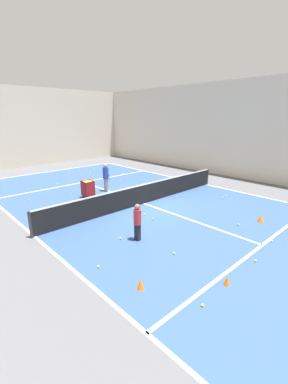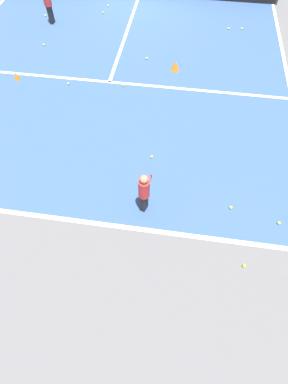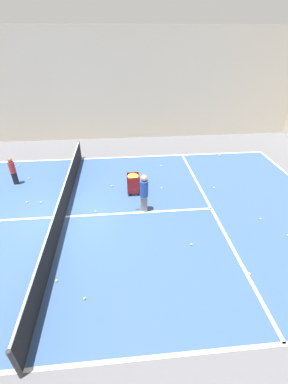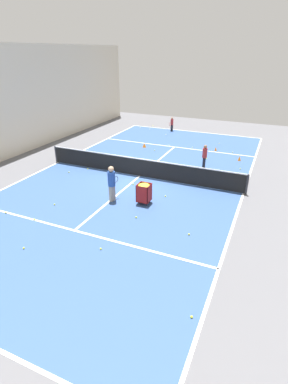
% 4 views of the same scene
% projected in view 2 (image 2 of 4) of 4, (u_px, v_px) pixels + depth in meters
% --- Properties ---
extents(line_baseline_near, '(10.73, 0.10, 0.00)m').
position_uv_depth(line_baseline_near, '(63.00, 219.00, 6.38)').
color(line_baseline_near, white).
rests_on(line_baseline_near, ground).
extents(line_sideline_right, '(0.10, 21.24, 0.00)m').
position_uv_depth(line_sideline_right, '(273.00, 4.00, 11.86)').
color(line_sideline_right, white).
rests_on(line_sideline_right, ground).
extents(line_service_near, '(10.73, 0.10, 0.00)m').
position_uv_depth(line_service_near, '(110.00, 82.00, 9.05)').
color(line_service_near, white).
rests_on(line_service_near, ground).
extents(player_near_baseline, '(0.29, 0.58, 1.15)m').
position_uv_depth(player_near_baseline, '(144.00, 191.00, 6.00)').
color(player_near_baseline, black).
rests_on(player_near_baseline, ground).
extents(child_midcourt, '(0.27, 0.27, 1.33)m').
position_uv_depth(child_midcourt, '(47.00, 0.00, 10.40)').
color(child_midcourt, black).
rests_on(child_midcourt, ground).
extents(training_cone_0, '(0.17, 0.17, 0.27)m').
position_uv_depth(training_cone_0, '(16.00, 76.00, 9.01)').
color(training_cone_0, orange).
rests_on(training_cone_0, ground).
extents(training_cone_1, '(0.25, 0.25, 0.31)m').
position_uv_depth(training_cone_1, '(175.00, 65.00, 9.26)').
color(training_cone_1, orange).
rests_on(training_cone_1, ground).
extents(tennis_ball_0, '(0.07, 0.07, 0.07)m').
position_uv_depth(tennis_ball_0, '(103.00, 13.00, 11.39)').
color(tennis_ball_0, yellow).
rests_on(tennis_ball_0, ground).
extents(tennis_ball_2, '(0.07, 0.07, 0.07)m').
position_uv_depth(tennis_ball_2, '(147.00, 58.00, 9.70)').
color(tennis_ball_2, yellow).
rests_on(tennis_ball_2, ground).
extents(tennis_ball_3, '(0.07, 0.07, 0.07)m').
position_uv_depth(tennis_ball_3, '(279.00, 223.00, 6.29)').
color(tennis_ball_3, yellow).
rests_on(tennis_ball_3, ground).
extents(tennis_ball_6, '(0.07, 0.07, 0.07)m').
position_uv_depth(tennis_ball_6, '(152.00, 157.00, 7.33)').
color(tennis_ball_6, yellow).
rests_on(tennis_ball_6, ground).
extents(tennis_ball_7, '(0.07, 0.07, 0.07)m').
position_uv_depth(tennis_ball_7, '(242.00, 29.00, 10.74)').
color(tennis_ball_7, yellow).
rests_on(tennis_ball_7, ground).
extents(tennis_ball_9, '(0.07, 0.07, 0.07)m').
position_uv_depth(tennis_ball_9, '(228.00, 28.00, 10.74)').
color(tennis_ball_9, yellow).
rests_on(tennis_ball_9, ground).
extents(tennis_ball_13, '(0.07, 0.07, 0.07)m').
position_uv_depth(tennis_ball_13, '(123.00, 85.00, 8.91)').
color(tennis_ball_13, yellow).
rests_on(tennis_ball_13, ground).
extents(tennis_ball_16, '(0.07, 0.07, 0.07)m').
position_uv_depth(tennis_ball_16, '(231.00, 207.00, 6.51)').
color(tennis_ball_16, yellow).
rests_on(tennis_ball_16, ground).
extents(tennis_ball_24, '(0.07, 0.07, 0.07)m').
position_uv_depth(tennis_ball_24, '(108.00, 6.00, 11.72)').
color(tennis_ball_24, yellow).
rests_on(tennis_ball_24, ground).
extents(tennis_ball_25, '(0.07, 0.07, 0.07)m').
position_uv_depth(tennis_ball_25, '(46.00, 15.00, 11.28)').
color(tennis_ball_25, yellow).
rests_on(tennis_ball_25, ground).
extents(tennis_ball_26, '(0.07, 0.07, 0.07)m').
position_uv_depth(tennis_ball_26, '(68.00, 84.00, 8.95)').
color(tennis_ball_26, yellow).
rests_on(tennis_ball_26, ground).
extents(tennis_ball_29, '(0.07, 0.07, 0.07)m').
position_uv_depth(tennis_ball_29, '(244.00, 266.00, 5.77)').
color(tennis_ball_29, yellow).
rests_on(tennis_ball_29, ground).
extents(tennis_ball_30, '(0.07, 0.07, 0.07)m').
position_uv_depth(tennis_ball_30, '(44.00, 45.00, 10.14)').
color(tennis_ball_30, yellow).
rests_on(tennis_ball_30, ground).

